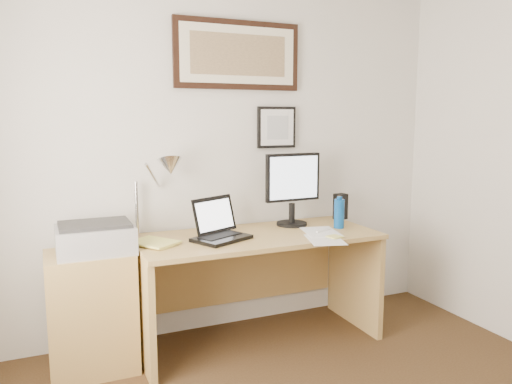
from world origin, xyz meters
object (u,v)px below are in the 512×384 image
side_cabinet (92,311)px  book (142,247)px  laptop (219,230)px  printer (95,238)px  desk (253,265)px  water_bottle (339,214)px  lcd_monitor (293,186)px

side_cabinet → book: size_ratio=2.61×
laptop → printer: size_ratio=0.96×
side_cabinet → laptop: bearing=-3.8°
desk → laptop: size_ratio=3.79×
water_bottle → lcd_monitor: 0.38m
book → laptop: 0.51m
lcd_monitor → water_bottle: bearing=-37.6°
water_bottle → desk: (-0.61, 0.13, -0.34)m
water_bottle → desk: size_ratio=0.13×
side_cabinet → lcd_monitor: size_ratio=1.40×
book → lcd_monitor: bearing=10.7°
lcd_monitor → printer: lcd_monitor is taller
side_cabinet → desk: size_ratio=0.46×
desk → book: bearing=-170.2°
water_bottle → laptop: size_ratio=0.49×
desk → laptop: laptop is taller
book → desk: size_ratio=0.18×
water_bottle → laptop: 0.88m
book → printer: printer is taller
printer → lcd_monitor: bearing=5.1°
side_cabinet → book: bearing=-18.6°
side_cabinet → laptop: (0.80, -0.05, 0.44)m
laptop → book: bearing=-174.6°
book → lcd_monitor: (1.12, 0.21, 0.28)m
water_bottle → printer: 1.64m
water_bottle → lcd_monitor: size_ratio=0.39×
lcd_monitor → printer: 1.40m
water_bottle → book: 1.39m
laptop → printer: (-0.76, 0.04, 0.01)m
water_bottle → book: (-1.38, -0.01, -0.09)m
printer → book: bearing=-19.3°
laptop → printer: laptop is taller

